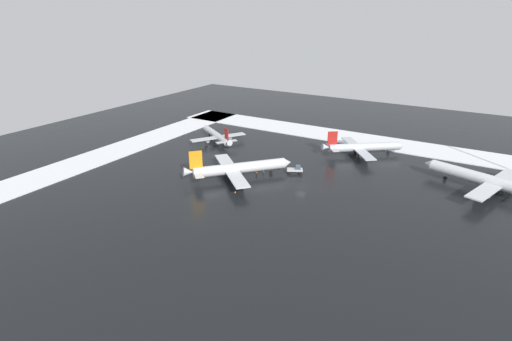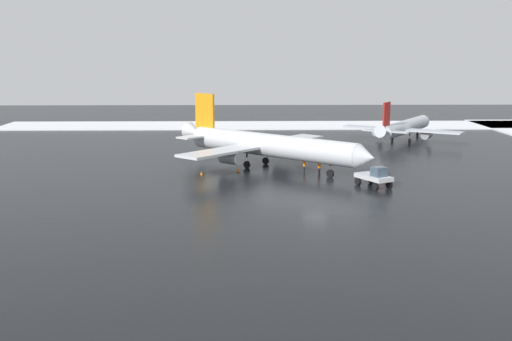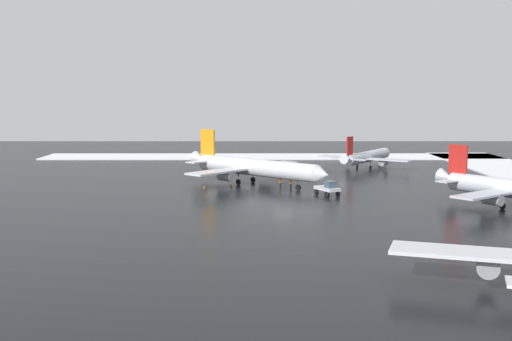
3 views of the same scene
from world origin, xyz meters
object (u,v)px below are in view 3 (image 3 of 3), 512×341
ground_crew_by_nose_gear (291,183)px  airplane_parked_portside (253,167)px  ground_crew_near_tug (280,182)px  traffic_cone_mid_line (231,185)px  traffic_cone_near_nose (204,187)px  pushback_tug (328,188)px  airplane_foreground_jet (367,157)px

ground_crew_by_nose_gear → airplane_parked_portside: bearing=18.3°
ground_crew_near_tug → traffic_cone_mid_line: ground_crew_near_tug is taller
ground_crew_by_nose_gear → ground_crew_near_tug: size_ratio=1.00×
airplane_parked_portside → traffic_cone_near_nose: 10.21m
traffic_cone_mid_line → ground_crew_by_nose_gear: bearing=-102.4°
pushback_tug → ground_crew_by_nose_gear: 9.58m
airplane_parked_portside → ground_crew_by_nose_gear: 8.37m
airplane_parked_portside → airplane_foreground_jet: size_ratio=1.16×
airplane_parked_portside → ground_crew_by_nose_gear: (-4.89, -6.45, -2.17)m
airplane_parked_portside → traffic_cone_mid_line: bearing=-104.4°
ground_crew_near_tug → traffic_cone_near_nose: (-1.24, 13.21, -0.70)m
pushback_tug → airplane_foreground_jet: bearing=133.9°
airplane_foreground_jet → ground_crew_by_nose_gear: size_ratio=13.02×
airplane_parked_portside → airplane_foreground_jet: bearing=87.5°
airplane_foreground_jet → traffic_cone_near_nose: (-30.20, 33.30, -2.18)m
airplane_parked_portside → traffic_cone_mid_line: (-2.61, 3.90, -2.86)m
traffic_cone_mid_line → traffic_cone_near_nose: bearing=115.4°
airplane_parked_portside → ground_crew_near_tug: size_ratio=15.16×
ground_crew_by_nose_gear → traffic_cone_near_nose: ground_crew_by_nose_gear is taller
airplane_foreground_jet → traffic_cone_mid_line: (-28.00, 28.66, -2.18)m
traffic_cone_near_nose → ground_crew_by_nose_gear: bearing=-90.3°
airplane_foreground_jet → traffic_cone_near_nose: bearing=164.3°
airplane_parked_portside → airplane_foreground_jet: airplane_parked_portside is taller
airplane_parked_portside → airplane_foreground_jet: 35.47m
traffic_cone_near_nose → traffic_cone_mid_line: same height
airplane_foreground_jet → traffic_cone_mid_line: bearing=166.5°
ground_crew_near_tug → traffic_cone_mid_line: bearing=-172.8°
ground_crew_near_tug → traffic_cone_near_nose: 13.29m
airplane_parked_portside → ground_crew_by_nose_gear: bearing=4.6°
pushback_tug → ground_crew_near_tug: 11.69m
airplane_foreground_jet → ground_crew_near_tug: (-28.96, 20.08, -1.49)m
ground_crew_by_nose_gear → traffic_cone_mid_line: 10.62m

